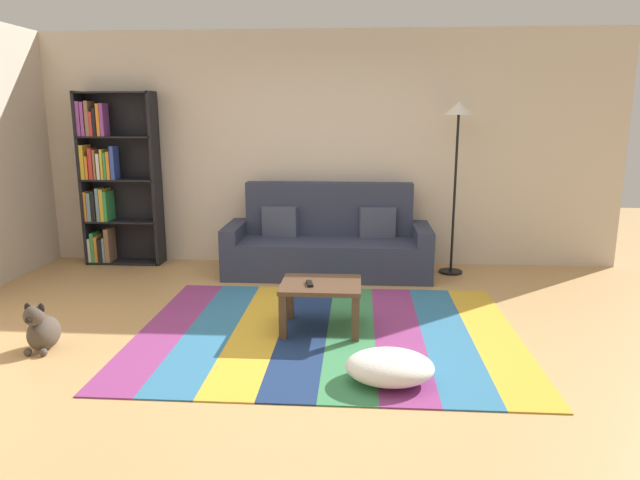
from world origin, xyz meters
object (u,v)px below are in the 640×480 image
(coffee_table, at_px, (321,292))
(dog, at_px, (42,330))
(bookshelf, at_px, (111,181))
(couch, at_px, (328,244))
(pouf, at_px, (390,367))
(tv_remote, at_px, (310,284))
(standing_lamp, at_px, (458,131))

(coffee_table, distance_m, dog, 2.16)
(bookshelf, bearing_deg, coffee_table, -37.94)
(couch, height_order, pouf, couch)
(coffee_table, bearing_deg, tv_remote, -145.11)
(pouf, bearing_deg, tv_remote, 125.06)
(bookshelf, xyz_separation_m, dog, (0.54, -2.60, -0.83))
(pouf, height_order, tv_remote, tv_remote)
(couch, distance_m, pouf, 2.75)
(tv_remote, bearing_deg, standing_lamp, 41.64)
(bookshelf, height_order, pouf, bookshelf)
(couch, xyz_separation_m, coffee_table, (0.04, -1.76, -0.00))
(bookshelf, relative_size, pouf, 3.40)
(dog, xyz_separation_m, tv_remote, (2.00, 0.50, 0.26))
(bookshelf, xyz_separation_m, pouf, (3.14, -2.97, -0.88))
(coffee_table, bearing_deg, pouf, -60.64)
(standing_lamp, relative_size, tv_remote, 12.63)
(bookshelf, bearing_deg, dog, -78.30)
(couch, bearing_deg, dog, -131.34)
(bookshelf, height_order, standing_lamp, bookshelf)
(couch, height_order, standing_lamp, standing_lamp)
(pouf, bearing_deg, dog, 172.03)
(dog, height_order, tv_remote, tv_remote)
(bookshelf, distance_m, coffee_table, 3.39)
(couch, bearing_deg, standing_lamp, 3.82)
(bookshelf, bearing_deg, couch, -6.28)
(bookshelf, bearing_deg, tv_remote, -39.69)
(couch, height_order, bookshelf, bookshelf)
(coffee_table, height_order, pouf, coffee_table)
(bookshelf, relative_size, standing_lamp, 1.07)
(coffee_table, relative_size, pouf, 1.10)
(pouf, relative_size, dog, 1.49)
(bookshelf, relative_size, tv_remote, 13.45)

